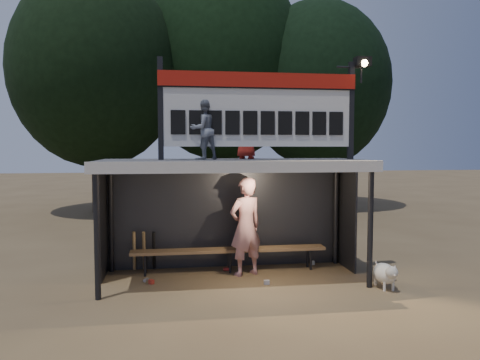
% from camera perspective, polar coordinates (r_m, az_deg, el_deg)
% --- Properties ---
extents(ground, '(80.00, 80.00, 0.00)m').
position_cam_1_polar(ground, '(9.29, -0.88, -11.96)').
color(ground, brown).
rests_on(ground, ground).
extents(player, '(0.84, 0.72, 1.96)m').
position_cam_1_polar(player, '(9.35, 0.70, -5.70)').
color(player, silver).
rests_on(player, ground).
extents(child_a, '(0.69, 0.64, 1.14)m').
position_cam_1_polar(child_a, '(8.90, -4.50, 6.14)').
color(child_a, slate).
rests_on(child_a, dugout_shelter).
extents(child_b, '(0.60, 0.52, 1.03)m').
position_cam_1_polar(child_b, '(9.57, 0.80, 5.67)').
color(child_b, '#A12118').
rests_on(child_b, dugout_shelter).
extents(dugout_shelter, '(5.10, 2.08, 2.32)m').
position_cam_1_polar(dugout_shelter, '(9.20, -1.09, -0.42)').
color(dugout_shelter, '#434245').
rests_on(dugout_shelter, ground).
extents(scoreboard_assembly, '(4.10, 0.27, 1.99)m').
position_cam_1_polar(scoreboard_assembly, '(9.04, 2.65, 8.88)').
color(scoreboard_assembly, black).
rests_on(scoreboard_assembly, dugout_shelter).
extents(bench, '(4.00, 0.35, 0.48)m').
position_cam_1_polar(bench, '(9.71, -1.31, -8.62)').
color(bench, olive).
rests_on(bench, ground).
extents(tree_left, '(6.46, 6.46, 9.27)m').
position_cam_1_polar(tree_left, '(19.30, -17.12, 12.65)').
color(tree_left, black).
rests_on(tree_left, ground).
extents(tree_mid, '(7.22, 7.22, 10.36)m').
position_cam_1_polar(tree_mid, '(20.79, -2.31, 14.00)').
color(tree_mid, black).
rests_on(tree_mid, ground).
extents(tree_right, '(6.08, 6.08, 8.72)m').
position_cam_1_polar(tree_right, '(20.48, 9.43, 11.34)').
color(tree_right, '#2F2114').
rests_on(tree_right, ground).
extents(dog, '(0.36, 0.81, 0.49)m').
position_cam_1_polar(dog, '(9.01, 17.30, -10.81)').
color(dog, white).
rests_on(dog, ground).
extents(bats, '(0.48, 0.33, 0.84)m').
position_cam_1_polar(bats, '(9.92, -11.62, -8.44)').
color(bats, '#A5814D').
rests_on(bats, ground).
extents(litter, '(3.62, 1.41, 0.08)m').
position_cam_1_polar(litter, '(9.44, -1.93, -11.46)').
color(litter, '#A82A1C').
rests_on(litter, ground).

